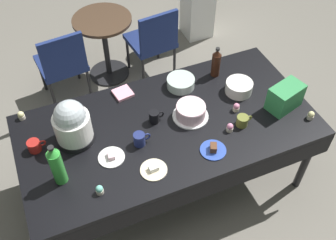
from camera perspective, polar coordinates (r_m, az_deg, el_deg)
ground at (r=3.51m, az=0.00°, el=-8.82°), size 9.00×9.00×0.00m
potluck_table at (r=2.96m, az=0.00°, el=-1.46°), size 2.20×1.10×0.75m
frosted_layer_cake at (r=2.93m, az=3.31°, el=1.22°), size 0.27×0.27×0.12m
slow_cooker at (r=2.77m, az=-13.77°, el=-0.51°), size 0.27×0.27×0.36m
glass_salad_bowl at (r=3.18m, az=1.86°, el=5.47°), size 0.23×0.23×0.08m
ceramic_snack_bowl at (r=3.18m, az=10.27°, el=4.71°), size 0.21×0.21×0.10m
dessert_plate_white at (r=2.74m, az=-8.23°, el=-5.31°), size 0.19×0.19×0.04m
dessert_plate_cobalt at (r=2.76m, az=6.58°, el=-4.24°), size 0.19×0.19×0.06m
dessert_plate_cream at (r=2.65m, az=-2.09°, el=-7.17°), size 0.18×0.18×0.04m
cupcake_rose at (r=2.57m, az=-9.92°, el=-9.97°), size 0.05×0.05×0.07m
cupcake_vanilla at (r=3.04m, az=9.89°, el=1.84°), size 0.05×0.05×0.07m
cupcake_lemon at (r=3.12m, az=20.05°, el=0.64°), size 0.05×0.05×0.07m
cupcake_cocoa at (r=2.89m, az=8.98°, el=-1.08°), size 0.05×0.05×0.07m
cupcake_berry at (r=3.13m, az=-20.56°, el=0.62°), size 0.05×0.05×0.07m
soda_bottle_cola at (r=3.26m, az=7.01°, el=8.26°), size 0.07×0.07×0.27m
soda_bottle_lime_soda at (r=2.58m, az=-15.86°, el=-6.34°), size 0.09×0.09×0.35m
coffee_mug_black at (r=2.90m, az=-1.97°, el=0.48°), size 0.12×0.08×0.09m
coffee_mug_olive at (r=2.94m, az=10.78°, el=-0.11°), size 0.13×0.09×0.08m
coffee_mug_red at (r=2.88m, az=-18.82°, el=-3.56°), size 0.13×0.09×0.08m
coffee_mug_navy at (r=2.76m, az=-4.12°, el=-2.79°), size 0.13×0.08×0.10m
soda_carton at (r=3.10m, az=16.67°, el=3.22°), size 0.29×0.22×0.20m
paper_napkin_stack at (r=3.15m, az=-6.57°, el=3.90°), size 0.16×0.16×0.02m
maroon_chair_left at (r=3.98m, az=-15.11°, el=8.12°), size 0.49×0.49×0.85m
maroon_chair_right at (r=4.14m, az=-2.14°, el=11.65°), size 0.49×0.49×0.85m
round_cafe_table at (r=4.21m, az=-9.24°, el=11.82°), size 0.60×0.60×0.72m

